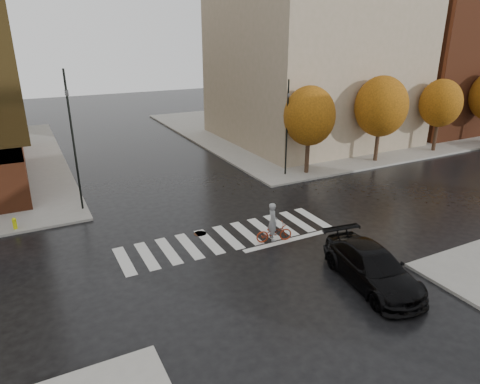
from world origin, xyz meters
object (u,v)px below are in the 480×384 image
(cyclist, at_px, (274,228))
(traffic_light_nw, at_px, (72,131))
(traffic_light_ne, at_px, (287,122))
(fire_hydrant, at_px, (14,223))
(sedan, at_px, (372,267))

(cyclist, distance_m, traffic_light_nw, 12.75)
(traffic_light_ne, bearing_deg, fire_hydrant, -15.06)
(sedan, relative_size, traffic_light_nw, 0.67)
(cyclist, distance_m, traffic_light_ne, 11.39)
(traffic_light_nw, xyz_separation_m, traffic_light_ne, (14.63, -0.04, -0.87))
(traffic_light_ne, bearing_deg, traffic_light_nw, -19.19)
(traffic_light_ne, relative_size, fire_hydrant, 10.70)
(cyclist, xyz_separation_m, traffic_light_ne, (6.44, 8.78, 3.35))
(traffic_light_nw, distance_m, fire_hydrant, 5.93)
(sedan, xyz_separation_m, cyclist, (-1.68, 5.32, -0.07))
(fire_hydrant, bearing_deg, cyclist, -32.25)
(sedan, distance_m, traffic_light_ne, 15.23)
(sedan, relative_size, traffic_light_ne, 0.79)
(cyclist, bearing_deg, traffic_light_nw, 56.22)
(cyclist, relative_size, fire_hydrant, 3.31)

